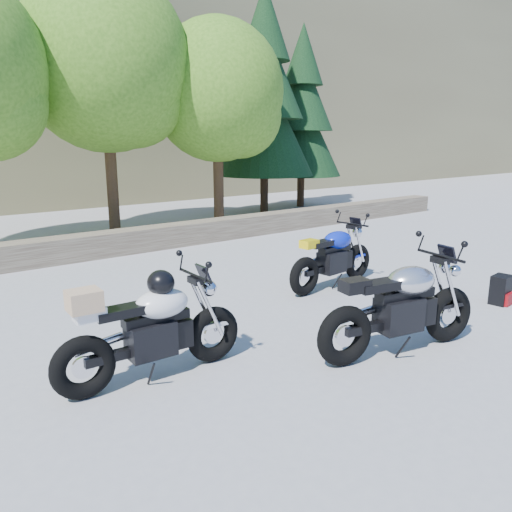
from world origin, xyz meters
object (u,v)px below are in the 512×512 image
at_px(silver_bike, 401,308).
at_px(blue_bike, 333,258).
at_px(white_bike, 151,327).
at_px(backpack, 501,290).

distance_m(silver_bike, blue_bike, 2.66).
bearing_deg(silver_bike, blue_bike, 71.85).
xyz_separation_m(white_bike, backpack, (5.17, -1.03, -0.34)).
distance_m(silver_bike, white_bike, 2.78).
relative_size(blue_bike, backpack, 4.68).
bearing_deg(blue_bike, backpack, -64.09).
height_order(white_bike, blue_bike, white_bike).
relative_size(silver_bike, white_bike, 1.07).
bearing_deg(white_bike, blue_bike, 19.04).
xyz_separation_m(silver_bike, white_bike, (-2.52, 1.16, 0.02)).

